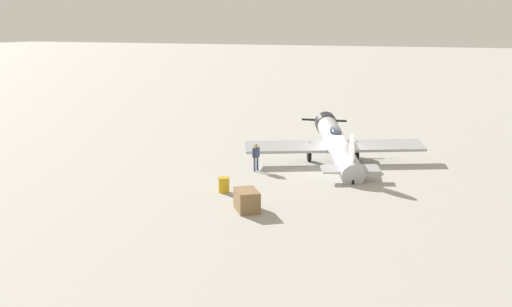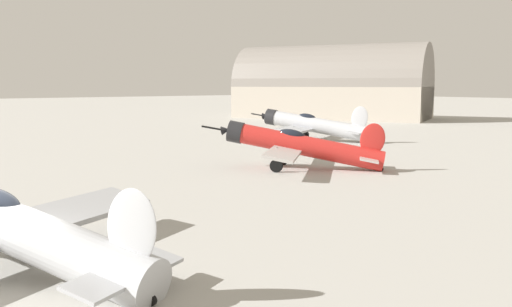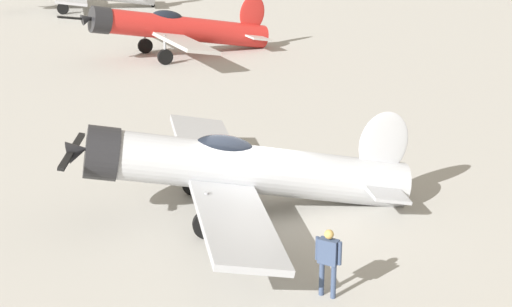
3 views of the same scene
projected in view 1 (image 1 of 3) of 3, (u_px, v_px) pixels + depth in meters
ground_plane at (338, 167)px, 39.33m from camera, size 400.00×400.00×0.00m
airplane_foreground at (337, 144)px, 39.54m from camera, size 11.45×9.72×3.17m
ground_crew_mechanic at (256, 154)px, 38.02m from camera, size 0.34×0.65×1.72m
equipment_crate at (247, 200)px, 30.04m from camera, size 1.77×1.92×1.05m
fuel_drum at (224, 185)px, 33.31m from camera, size 0.64×0.64×0.83m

